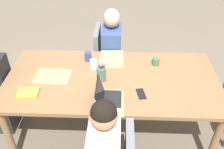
{
  "coord_description": "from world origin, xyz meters",
  "views": [
    {
      "loc": [
        0.08,
        -2.02,
        2.33
      ],
      "look_at": [
        0.0,
        0.0,
        0.81
      ],
      "focal_mm": 39.82,
      "sensor_mm": 36.0,
      "label": 1
    }
  ],
  "objects_px": {
    "chair_far_left_near": "(106,56)",
    "coffee_mug_near_left": "(156,61)",
    "phone_black": "(141,94)",
    "coffee_mug_near_right": "(94,64)",
    "flower_vase": "(101,71)",
    "book_red_cover": "(28,93)",
    "coffee_mug_centre_left": "(88,56)",
    "laptop_near_left_mid": "(106,100)",
    "person_far_left_near": "(112,57)",
    "dining_table": "(112,84)"
  },
  "relations": [
    {
      "from": "coffee_mug_near_left",
      "to": "phone_black",
      "type": "relative_size",
      "value": 0.54
    },
    {
      "from": "laptop_near_left_mid",
      "to": "flower_vase",
      "type": "bearing_deg",
      "value": 101.46
    },
    {
      "from": "chair_far_left_near",
      "to": "coffee_mug_centre_left",
      "type": "relative_size",
      "value": 8.38
    },
    {
      "from": "flower_vase",
      "to": "coffee_mug_centre_left",
      "type": "relative_size",
      "value": 2.21
    },
    {
      "from": "coffee_mug_near_left",
      "to": "book_red_cover",
      "type": "height_order",
      "value": "coffee_mug_near_left"
    },
    {
      "from": "dining_table",
      "to": "phone_black",
      "type": "distance_m",
      "value": 0.38
    },
    {
      "from": "laptop_near_left_mid",
      "to": "coffee_mug_centre_left",
      "type": "height_order",
      "value": "laptop_near_left_mid"
    },
    {
      "from": "coffee_mug_centre_left",
      "to": "person_far_left_near",
      "type": "bearing_deg",
      "value": 60.58
    },
    {
      "from": "person_far_left_near",
      "to": "book_red_cover",
      "type": "distance_m",
      "value": 1.31
    },
    {
      "from": "flower_vase",
      "to": "book_red_cover",
      "type": "height_order",
      "value": "flower_vase"
    },
    {
      "from": "chair_far_left_near",
      "to": "coffee_mug_near_right",
      "type": "bearing_deg",
      "value": -98.19
    },
    {
      "from": "coffee_mug_near_right",
      "to": "coffee_mug_centre_left",
      "type": "bearing_deg",
      "value": 117.7
    },
    {
      "from": "chair_far_left_near",
      "to": "coffee_mug_near_left",
      "type": "xyz_separation_m",
      "value": [
        0.58,
        -0.55,
        0.3
      ]
    },
    {
      "from": "person_far_left_near",
      "to": "laptop_near_left_mid",
      "type": "relative_size",
      "value": 3.73
    },
    {
      "from": "phone_black",
      "to": "chair_far_left_near",
      "type": "bearing_deg",
      "value": 9.33
    },
    {
      "from": "coffee_mug_centre_left",
      "to": "coffee_mug_near_right",
      "type": "bearing_deg",
      "value": -62.3
    },
    {
      "from": "person_far_left_near",
      "to": "coffee_mug_near_left",
      "type": "distance_m",
      "value": 0.76
    },
    {
      "from": "chair_far_left_near",
      "to": "phone_black",
      "type": "height_order",
      "value": "chair_far_left_near"
    },
    {
      "from": "laptop_near_left_mid",
      "to": "person_far_left_near",
      "type": "bearing_deg",
      "value": 89.91
    },
    {
      "from": "flower_vase",
      "to": "coffee_mug_near_left",
      "type": "height_order",
      "value": "flower_vase"
    },
    {
      "from": "coffee_mug_centre_left",
      "to": "phone_black",
      "type": "distance_m",
      "value": 0.8
    },
    {
      "from": "flower_vase",
      "to": "book_red_cover",
      "type": "relative_size",
      "value": 1.19
    },
    {
      "from": "chair_far_left_near",
      "to": "laptop_near_left_mid",
      "type": "relative_size",
      "value": 2.81
    },
    {
      "from": "person_far_left_near",
      "to": "phone_black",
      "type": "xyz_separation_m",
      "value": [
        0.32,
        -1.0,
        0.24
      ]
    },
    {
      "from": "phone_black",
      "to": "coffee_mug_near_right",
      "type": "bearing_deg",
      "value": 39.18
    },
    {
      "from": "laptop_near_left_mid",
      "to": "book_red_cover",
      "type": "relative_size",
      "value": 1.6
    },
    {
      "from": "coffee_mug_near_right",
      "to": "chair_far_left_near",
      "type": "bearing_deg",
      "value": 81.81
    },
    {
      "from": "laptop_near_left_mid",
      "to": "book_red_cover",
      "type": "bearing_deg",
      "value": 172.64
    },
    {
      "from": "dining_table",
      "to": "coffee_mug_near_left",
      "type": "relative_size",
      "value": 26.89
    },
    {
      "from": "coffee_mug_near_left",
      "to": "book_red_cover",
      "type": "xyz_separation_m",
      "value": [
        -1.26,
        -0.55,
        -0.03
      ]
    },
    {
      "from": "chair_far_left_near",
      "to": "coffee_mug_centre_left",
      "type": "bearing_deg",
      "value": -109.13
    },
    {
      "from": "chair_far_left_near",
      "to": "flower_vase",
      "type": "xyz_separation_m",
      "value": [
        0.0,
        -0.85,
        0.37
      ]
    },
    {
      "from": "chair_far_left_near",
      "to": "laptop_near_left_mid",
      "type": "bearing_deg",
      "value": -86.51
    },
    {
      "from": "coffee_mug_centre_left",
      "to": "book_red_cover",
      "type": "relative_size",
      "value": 0.54
    },
    {
      "from": "dining_table",
      "to": "coffee_mug_near_left",
      "type": "bearing_deg",
      "value": 30.15
    },
    {
      "from": "book_red_cover",
      "to": "coffee_mug_near_left",
      "type": "bearing_deg",
      "value": 19.26
    },
    {
      "from": "flower_vase",
      "to": "person_far_left_near",
      "type": "bearing_deg",
      "value": 84.82
    },
    {
      "from": "chair_far_left_near",
      "to": "person_far_left_near",
      "type": "distance_m",
      "value": 0.1
    },
    {
      "from": "flower_vase",
      "to": "coffee_mug_near_left",
      "type": "distance_m",
      "value": 0.66
    },
    {
      "from": "person_far_left_near",
      "to": "coffee_mug_centre_left",
      "type": "bearing_deg",
      "value": -119.42
    },
    {
      "from": "chair_far_left_near",
      "to": "laptop_near_left_mid",
      "type": "xyz_separation_m",
      "value": [
        0.07,
        -1.2,
        0.3
      ]
    },
    {
      "from": "laptop_near_left_mid",
      "to": "phone_black",
      "type": "height_order",
      "value": "laptop_near_left_mid"
    },
    {
      "from": "coffee_mug_near_right",
      "to": "phone_black",
      "type": "bearing_deg",
      "value": -39.7
    },
    {
      "from": "coffee_mug_near_right",
      "to": "book_red_cover",
      "type": "bearing_deg",
      "value": -142.62
    },
    {
      "from": "person_far_left_near",
      "to": "coffee_mug_near_right",
      "type": "distance_m",
      "value": 0.68
    },
    {
      "from": "chair_far_left_near",
      "to": "book_red_cover",
      "type": "relative_size",
      "value": 4.5
    },
    {
      "from": "coffee_mug_near_right",
      "to": "book_red_cover",
      "type": "relative_size",
      "value": 0.54
    },
    {
      "from": "person_far_left_near",
      "to": "laptop_near_left_mid",
      "type": "xyz_separation_m",
      "value": [
        -0.0,
        -1.14,
        0.28
      ]
    },
    {
      "from": "flower_vase",
      "to": "coffee_mug_centre_left",
      "type": "distance_m",
      "value": 0.4
    },
    {
      "from": "coffee_mug_centre_left",
      "to": "book_red_cover",
      "type": "xyz_separation_m",
      "value": [
        -0.5,
        -0.6,
        -0.04
      ]
    }
  ]
}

